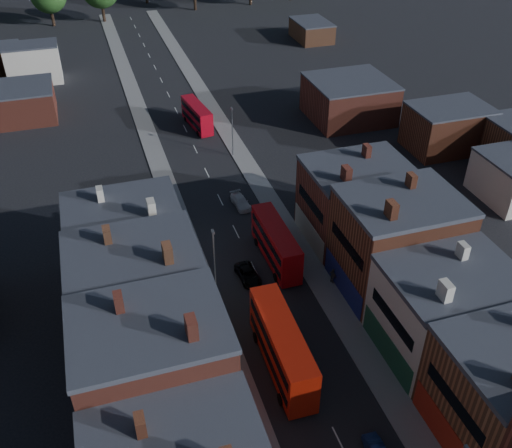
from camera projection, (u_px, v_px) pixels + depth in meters
pavement_west at (172, 200)px, 79.52m from camera, size 3.00×200.00×0.12m
pavement_east at (260, 185)px, 82.73m from camera, size 3.00×200.00×0.12m
lamp_post_2 at (214, 256)px, 61.55m from camera, size 0.25×0.70×8.12m
lamp_post_3 at (232, 129)px, 87.56m from camera, size 0.25×0.70×8.12m
bus_0 at (282, 347)px, 53.32m from camera, size 3.32×12.38×5.32m
bus_1 at (276, 243)px, 67.07m from camera, size 2.89×11.07×4.77m
bus_2 at (197, 115)px, 97.46m from camera, size 3.49×9.99×4.22m
car_2 at (248, 274)px, 65.39m from camera, size 2.39×4.67×1.26m
car_3 at (241, 202)px, 78.01m from camera, size 2.21×4.65×1.31m
ped_1 at (237, 412)px, 49.53m from camera, size 1.00×0.76×1.82m
ped_3 at (333, 276)px, 64.48m from camera, size 0.91×1.24×1.92m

